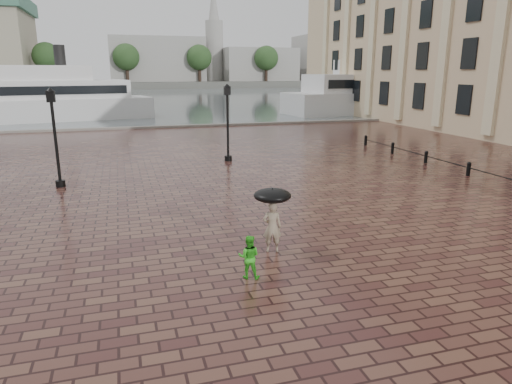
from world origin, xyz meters
TOP-DOWN VIEW (x-y plane):
  - ground at (0.00, 0.00)m, footprint 300.00×300.00m
  - harbour_water at (0.00, 92.00)m, footprint 240.00×240.00m
  - quay_edge at (0.00, 32.00)m, footprint 80.00×0.60m
  - far_shore at (0.00, 160.00)m, footprint 300.00×60.00m
  - distant_skyline at (48.14, 150.00)m, footprint 102.50×22.00m
  - far_trees at (0.00, 138.00)m, footprint 188.00×8.00m
  - bollard_row at (14.00, 6.50)m, footprint 0.22×21.22m
  - street_lamps at (-5.00, 15.33)m, footprint 15.44×12.44m
  - adult_pedestrian at (1.00, -0.37)m, footprint 0.64×0.51m
  - child_pedestrian at (-0.15, -1.91)m, footprint 0.69×0.62m
  - ferry_near at (-11.73, 42.19)m, footprint 25.05×10.67m
  - ferry_far at (30.73, 41.43)m, footprint 28.22×9.40m
  - umbrella at (1.00, -0.37)m, footprint 1.10×1.10m

SIDE VIEW (x-z plane):
  - ground at x=0.00m, z-range 0.00..0.00m
  - harbour_water at x=0.00m, z-range 0.00..0.00m
  - quay_edge at x=0.00m, z-range -0.15..0.15m
  - bollard_row at x=14.00m, z-range 0.03..0.76m
  - child_pedestrian at x=-0.15m, z-range 0.00..1.16m
  - adult_pedestrian at x=1.00m, z-range 0.00..1.54m
  - far_shore at x=0.00m, z-range 0.00..2.00m
  - umbrella at x=1.00m, z-range 1.19..2.29m
  - street_lamps at x=-5.00m, z-range 0.13..4.53m
  - ferry_near at x=-11.73m, z-range -1.59..6.40m
  - ferry_far at x=30.73m, z-range -1.81..7.27m
  - far_trees at x=0.00m, z-range 2.67..16.17m
  - distant_skyline at x=48.14m, z-range -7.05..25.95m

